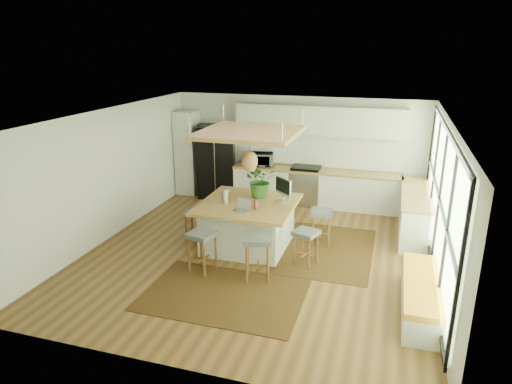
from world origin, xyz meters
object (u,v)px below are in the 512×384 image
(fridge, at_px, (217,162))
(stool_left_side, at_px, (195,223))
(stool_near_right, at_px, (258,260))
(stool_right_front, at_px, (306,247))
(stool_near_left, at_px, (202,253))
(island, at_px, (248,225))
(island_plant, at_px, (261,184))
(stool_right_back, at_px, (321,227))
(monitor, at_px, (283,188))
(laptop, at_px, (241,205))
(microwave, at_px, (261,158))

(fridge, height_order, stool_left_side, fridge)
(stool_near_right, relative_size, stool_right_front, 1.16)
(stool_near_left, bearing_deg, island, 70.53)
(island_plant, bearing_deg, stool_right_back, 4.58)
(monitor, xyz_separation_m, island_plant, (-0.50, 0.10, 0.02))
(island, xyz_separation_m, laptop, (0.02, -0.47, 0.58))
(stool_near_right, xyz_separation_m, microwave, (-1.17, 4.14, 0.77))
(stool_left_side, height_order, monitor, monitor)
(island_plant, bearing_deg, microwave, 106.25)
(island, bearing_deg, stool_near_left, -109.47)
(stool_right_back, distance_m, monitor, 1.15)
(stool_right_front, xyz_separation_m, microwave, (-1.86, 3.40, 0.77))
(stool_near_left, xyz_separation_m, monitor, (1.08, 1.63, 0.83))
(stool_near_left, bearing_deg, microwave, 91.89)
(stool_right_back, relative_size, microwave, 1.20)
(stool_near_right, xyz_separation_m, laptop, (-0.55, 0.77, 0.70))
(stool_left_side, bearing_deg, monitor, 10.13)
(stool_right_front, distance_m, monitor, 1.36)
(stool_left_side, height_order, microwave, microwave)
(stool_near_left, height_order, island_plant, island_plant)
(microwave, height_order, island_plant, island_plant)
(fridge, distance_m, island, 3.42)
(stool_right_back, height_order, monitor, monitor)
(stool_right_back, relative_size, island_plant, 1.03)
(stool_left_side, relative_size, laptop, 1.99)
(monitor, distance_m, island_plant, 0.51)
(fridge, height_order, island_plant, fridge)
(stool_near_right, relative_size, stool_right_back, 1.09)
(island, bearing_deg, laptop, -87.06)
(fridge, height_order, stool_near_right, fridge)
(stool_right_front, bearing_deg, fridge, 132.53)
(stool_near_left, bearing_deg, stool_left_side, 119.36)
(island_plant, bearing_deg, monitor, -10.82)
(microwave, xyz_separation_m, island_plant, (0.72, -2.45, 0.08))
(stool_right_front, bearing_deg, island, 158.61)
(island, distance_m, stool_left_side, 1.19)
(island, bearing_deg, microwave, 101.48)
(laptop, xyz_separation_m, microwave, (-0.61, 3.37, 0.08))
(stool_near_left, distance_m, stool_left_side, 1.49)
(fridge, relative_size, microwave, 3.18)
(stool_near_left, distance_m, stool_right_front, 1.89)
(island, xyz_separation_m, microwave, (-0.59, 2.90, 0.66))
(island_plant, bearing_deg, stool_near_right, -75.07)
(stool_right_back, bearing_deg, stool_left_side, -168.58)
(stool_near_left, xyz_separation_m, microwave, (-0.14, 4.17, 0.77))
(island, xyz_separation_m, stool_left_side, (-1.18, 0.03, -0.11))
(microwave, bearing_deg, stool_near_right, -84.59)
(stool_right_front, distance_m, island_plant, 1.71)
(fridge, distance_m, stool_right_front, 4.60)
(stool_near_right, relative_size, stool_left_side, 1.23)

